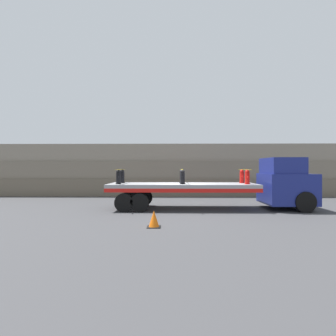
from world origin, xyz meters
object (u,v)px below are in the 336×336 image
(truck_cab, at_px, (287,183))
(fire_hydrant_red_near_2, at_px, (247,177))
(fire_hydrant_black_near_1, at_px, (183,177))
(traffic_cone, at_px, (154,219))
(fire_hydrant_red_far_2, at_px, (242,177))
(flatbed_trailer, at_px, (172,189))
(fire_hydrant_black_far_0, at_px, (122,176))
(fire_hydrant_black_far_1, at_px, (182,176))
(fire_hydrant_black_near_0, at_px, (118,177))

(truck_cab, xyz_separation_m, fire_hydrant_red_near_2, (-2.34, -0.54, 0.36))
(fire_hydrant_black_near_1, distance_m, traffic_cone, 4.43)
(fire_hydrant_red_far_2, xyz_separation_m, traffic_cone, (-4.69, -5.07, -1.45))
(flatbed_trailer, relative_size, traffic_cone, 12.65)
(truck_cab, relative_size, fire_hydrant_black_far_0, 3.64)
(fire_hydrant_black_far_0, height_order, fire_hydrant_black_far_1, same)
(flatbed_trailer, bearing_deg, fire_hydrant_red_near_2, -7.63)
(fire_hydrant_black_far_1, height_order, fire_hydrant_red_near_2, same)
(flatbed_trailer, relative_size, fire_hydrant_black_near_1, 10.48)
(fire_hydrant_black_far_1, bearing_deg, truck_cab, -5.30)
(fire_hydrant_black_near_0, xyz_separation_m, fire_hydrant_red_far_2, (6.87, 1.07, 0.00))
(fire_hydrant_black_near_0, distance_m, fire_hydrant_black_near_1, 3.44)
(truck_cab, distance_m, fire_hydrant_black_far_0, 9.24)
(fire_hydrant_black_near_1, xyz_separation_m, traffic_cone, (-1.25, -4.00, -1.45))
(fire_hydrant_red_far_2, bearing_deg, fire_hydrant_black_near_1, -162.65)
(fire_hydrant_black_far_0, height_order, fire_hydrant_red_far_2, same)
(fire_hydrant_red_far_2, bearing_deg, fire_hydrant_black_far_0, 180.00)
(truck_cab, relative_size, fire_hydrant_red_near_2, 3.64)
(fire_hydrant_black_near_1, height_order, fire_hydrant_red_near_2, same)
(fire_hydrant_black_far_0, bearing_deg, fire_hydrant_red_far_2, 0.00)
(truck_cab, xyz_separation_m, traffic_cone, (-7.03, -4.53, -1.09))
(fire_hydrant_black_near_1, height_order, traffic_cone, fire_hydrant_black_near_1)
(fire_hydrant_black_near_0, bearing_deg, fire_hydrant_red_far_2, 8.88)
(fire_hydrant_black_far_1, bearing_deg, flatbed_trailer, -136.75)
(fire_hydrant_black_far_1, bearing_deg, fire_hydrant_black_near_0, -162.65)
(fire_hydrant_black_near_0, bearing_deg, fire_hydrant_black_near_1, 0.00)
(fire_hydrant_black_near_0, relative_size, fire_hydrant_black_near_1, 1.00)
(flatbed_trailer, xyz_separation_m, fire_hydrant_black_near_0, (-2.87, -0.54, 0.65))
(fire_hydrant_black_far_0, xyz_separation_m, fire_hydrant_red_far_2, (6.87, 0.00, 0.00))
(traffic_cone, bearing_deg, fire_hydrant_red_far_2, 47.23)
(fire_hydrant_black_near_0, relative_size, fire_hydrant_red_far_2, 1.00)
(fire_hydrant_black_near_0, height_order, fire_hydrant_red_near_2, same)
(truck_cab, relative_size, traffic_cone, 4.39)
(fire_hydrant_black_far_0, xyz_separation_m, fire_hydrant_black_near_1, (3.44, -1.07, 0.00))
(traffic_cone, bearing_deg, flatbed_trailer, 81.45)
(traffic_cone, bearing_deg, fire_hydrant_black_near_1, 72.60)
(truck_cab, distance_m, fire_hydrant_red_near_2, 2.43)
(fire_hydrant_black_far_0, xyz_separation_m, traffic_cone, (2.18, -5.07, -1.45))
(flatbed_trailer, height_order, fire_hydrant_black_far_1, fire_hydrant_black_far_1)
(fire_hydrant_black_near_0, distance_m, fire_hydrant_black_far_1, 3.60)
(fire_hydrant_black_far_0, relative_size, fire_hydrant_black_far_1, 1.00)
(fire_hydrant_black_far_0, bearing_deg, fire_hydrant_red_near_2, -8.88)
(fire_hydrant_black_far_1, distance_m, fire_hydrant_red_far_2, 3.44)
(truck_cab, bearing_deg, traffic_cone, -147.20)
(traffic_cone, bearing_deg, fire_hydrant_black_far_1, 76.13)
(fire_hydrant_black_near_1, relative_size, fire_hydrant_black_far_1, 1.00)
(fire_hydrant_red_far_2, bearing_deg, truck_cab, -12.89)
(flatbed_trailer, bearing_deg, fire_hydrant_black_near_0, -169.39)
(fire_hydrant_black_near_1, xyz_separation_m, fire_hydrant_red_far_2, (3.44, 1.07, 0.00))
(fire_hydrant_black_near_1, distance_m, fire_hydrant_red_near_2, 3.44)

